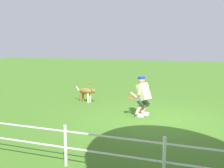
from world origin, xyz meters
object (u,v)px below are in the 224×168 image
at_px(frisbee_held, 131,97).
at_px(person, 143,95).
at_px(dog, 86,92).
at_px(frisbee_flying, 91,83).

bearing_deg(frisbee_held, person, -166.36).
relative_size(dog, frisbee_flying, 4.06).
height_order(dog, frisbee_held, frisbee_held).
bearing_deg(dog, frisbee_flying, 2.92).
bearing_deg(person, dog, -2.22).
height_order(person, frisbee_flying, person).
height_order(person, dog, person).
bearing_deg(frisbee_held, dog, -32.30).
height_order(frisbee_flying, frisbee_held, frisbee_flying).
bearing_deg(person, frisbee_flying, -3.66).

